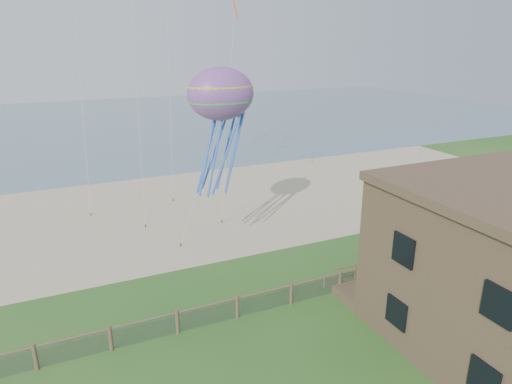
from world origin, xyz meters
TOP-DOWN VIEW (x-y plane):
  - sand_beach at (0.00, 22.00)m, footprint 72.00×20.00m
  - ocean at (0.00, 66.00)m, footprint 160.00×68.00m
  - chainlink_fence at (0.00, 6.00)m, footprint 36.20×0.20m
  - motel_deck at (13.00, 5.00)m, footprint 15.00×2.00m
  - picnic_table at (7.62, 3.17)m, footprint 1.95×1.74m
  - octopus_kite at (1.65, 12.12)m, footprint 4.03×3.11m

SIDE VIEW (x-z plane):
  - ocean at x=0.00m, z-range -0.01..0.01m
  - sand_beach at x=0.00m, z-range -0.01..0.01m
  - motel_deck at x=13.00m, z-range 0.00..0.50m
  - picnic_table at x=7.62m, z-range 0.00..0.68m
  - chainlink_fence at x=0.00m, z-range -0.07..1.18m
  - octopus_kite at x=1.65m, z-range 4.45..12.05m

